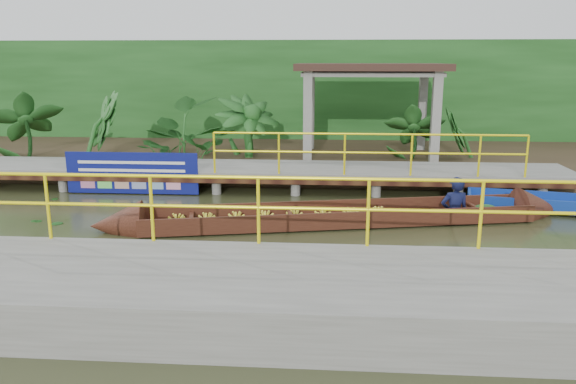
{
  "coord_description": "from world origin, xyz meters",
  "views": [
    {
      "loc": [
        1.82,
        -10.94,
        3.31
      ],
      "look_at": [
        0.97,
        0.5,
        0.6
      ],
      "focal_mm": 35.0,
      "sensor_mm": 36.0,
      "label": 1
    }
  ],
  "objects": [
    {
      "name": "far_dock",
      "position": [
        0.02,
        3.43,
        0.48
      ],
      "size": [
        16.0,
        2.06,
        1.66
      ],
      "color": "slate",
      "rests_on": "ground"
    },
    {
      "name": "ground",
      "position": [
        0.0,
        0.0,
        0.0
      ],
      "size": [
        80.0,
        80.0,
        0.0
      ],
      "primitive_type": "plane",
      "color": "#2D3118",
      "rests_on": "ground"
    },
    {
      "name": "moored_blue_boat",
      "position": [
        7.27,
        1.48,
        0.14
      ],
      "size": [
        3.48,
        1.53,
        0.8
      ],
      "rotation": [
        0.0,
        0.0,
        -0.21
      ],
      "color": "navy",
      "rests_on": "ground"
    },
    {
      "name": "pavilion",
      "position": [
        3.0,
        6.3,
        2.82
      ],
      "size": [
        4.4,
        3.0,
        3.0
      ],
      "color": "slate",
      "rests_on": "ground"
    },
    {
      "name": "land_strip",
      "position": [
        0.0,
        7.5,
        0.23
      ],
      "size": [
        30.0,
        8.0,
        0.45
      ],
      "primitive_type": "cube",
      "color": "#302518",
      "rests_on": "ground"
    },
    {
      "name": "foliage_backdrop",
      "position": [
        0.0,
        10.0,
        2.0
      ],
      "size": [
        30.0,
        0.8,
        4.0
      ],
      "primitive_type": "cube",
      "color": "#174315",
      "rests_on": "ground"
    },
    {
      "name": "tropical_plants",
      "position": [
        -0.95,
        5.3,
        1.35
      ],
      "size": [
        14.44,
        1.44,
        1.81
      ],
      "color": "#174315",
      "rests_on": "ground"
    },
    {
      "name": "near_dock",
      "position": [
        1.0,
        -4.2,
        0.3
      ],
      "size": [
        18.0,
        2.4,
        1.73
      ],
      "color": "slate",
      "rests_on": "ground"
    },
    {
      "name": "vendor_boat",
      "position": [
        2.3,
        0.34,
        0.22
      ],
      "size": [
        9.94,
        3.01,
        2.09
      ],
      "rotation": [
        0.0,
        0.0,
        0.21
      ],
      "color": "#34160E",
      "rests_on": "ground"
    },
    {
      "name": "blue_banner",
      "position": [
        -3.09,
        2.48,
        0.56
      ],
      "size": [
        3.35,
        0.04,
        1.05
      ],
      "color": "navy",
      "rests_on": "ground"
    }
  ]
}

